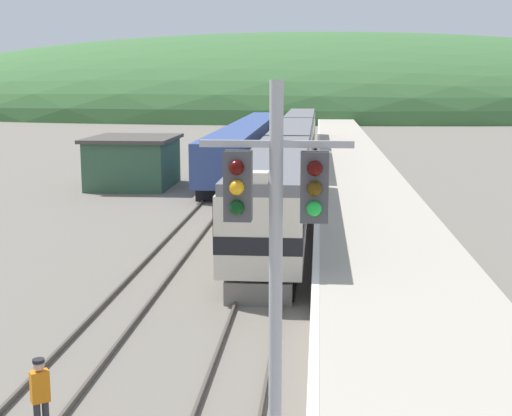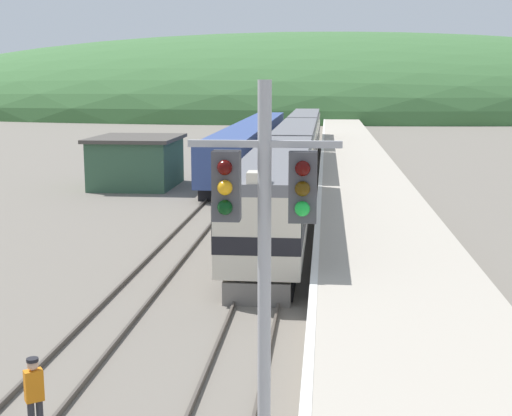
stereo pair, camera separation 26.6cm
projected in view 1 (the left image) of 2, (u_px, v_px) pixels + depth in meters
track_main at (301, 148)px, 76.25m from camera, size 1.52×180.00×0.16m
track_siding at (262, 147)px, 76.62m from camera, size 1.52×180.00×0.16m
platform at (352, 166)px, 56.17m from camera, size 5.61×140.00×1.08m
distant_hills at (311, 113)px, 161.29m from camera, size 215.10×96.80×35.20m
station_shed at (133, 161)px, 48.68m from camera, size 5.73×6.87×3.43m
express_train_lead_car at (276, 194)px, 32.05m from camera, size 2.88×19.81×4.34m
carriage_second at (293, 149)px, 52.55m from camera, size 2.87×19.79×3.98m
carriage_third at (301, 130)px, 72.82m from camera, size 2.87×19.79×3.98m
siding_train at (249, 143)px, 62.28m from camera, size 2.90×42.05×3.54m
signal_mast_main at (276, 253)px, 10.37m from camera, size 2.20×0.42×7.21m
track_worker at (40, 394)px, 14.27m from camera, size 0.42×0.39×1.74m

